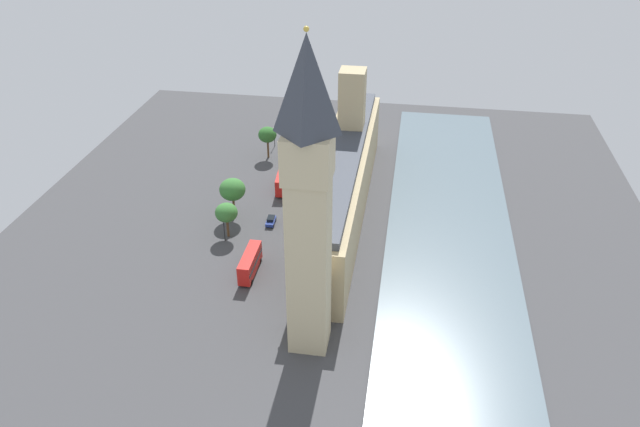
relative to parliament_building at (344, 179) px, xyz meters
name	(u,v)px	position (x,y,z in m)	size (l,w,h in m)	color
ground_plane	(334,212)	(1.99, 1.14, -8.69)	(147.95, 147.95, 0.00)	#424244
river_thames	(449,221)	(-25.14, 1.14, -8.57)	(28.13, 133.15, 0.25)	slate
parliament_building	(344,179)	(0.00, 0.00, 0.00)	(10.54, 77.95, 30.74)	tan
clock_tower	(308,202)	(0.15, 45.76, 20.04)	(7.53, 7.53, 55.55)	#CCBA8E
car_black_corner	(308,154)	(13.62, -27.90, -7.80)	(1.89, 4.67, 1.74)	black
double_decker_bus_trailing	(283,180)	(16.64, -8.08, -6.06)	(3.39, 10.67, 4.75)	red
car_blue_opposite_hall	(271,221)	(15.91, 8.60, -7.81)	(2.07, 4.22, 1.74)	navy
double_decker_bus_by_river_gate	(250,263)	(15.73, 27.84, -6.06)	(2.68, 10.51, 4.75)	red
pedestrian_kerbside	(315,195)	(7.78, -5.25, -8.00)	(0.62, 0.53, 1.55)	navy
pedestrian_under_trees	(312,194)	(8.62, -5.57, -7.93)	(0.50, 0.60, 1.71)	maroon
plane_tree_near_tower	(232,190)	(25.12, 6.99, -1.26)	(6.05, 6.05, 10.04)	brown
plane_tree_leading	(226,213)	(24.23, 15.16, -2.55)	(5.01, 5.01, 8.33)	brown
plane_tree_far_end	(267,135)	(24.62, -25.62, -1.81)	(5.08, 5.08, 9.10)	brown
street_lamp_midblock	(274,133)	(24.50, -33.11, -4.47)	(0.56, 0.56, 6.01)	black
street_lamp_slot_10	(224,224)	(24.38, 17.25, -4.08)	(0.56, 0.56, 6.65)	black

